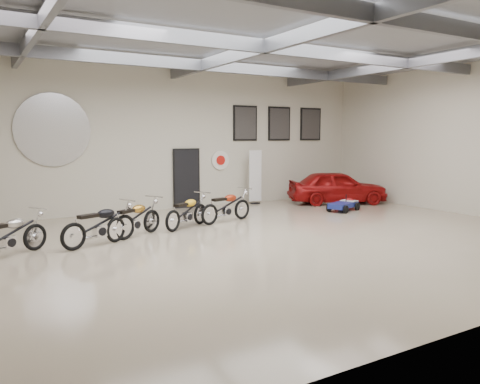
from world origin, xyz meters
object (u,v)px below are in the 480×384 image
banner_stand (255,178)px  motorcycle_red (226,206)px  motorcycle_gold (134,218)px  motorcycle_black (100,224)px  motorcycle_yellow (187,211)px  motorcycle_silver (8,235)px  vintage_car (337,187)px  go_kart (345,202)px

banner_stand → motorcycle_red: bearing=-135.8°
motorcycle_gold → motorcycle_black: bearing=174.1°
motorcycle_black → motorcycle_yellow: (2.68, 0.90, -0.03)m
motorcycle_silver → motorcycle_red: 6.18m
motorcycle_black → motorcycle_red: (4.07, 1.12, -0.02)m
vintage_car → motorcycle_red: bearing=126.8°
go_kart → motorcycle_black: bearing=165.7°
motorcycle_silver → motorcycle_gold: (2.98, 0.59, 0.01)m
motorcycle_gold → motorcycle_red: (3.07, 0.67, 0.00)m
motorcycle_black → banner_stand: bearing=9.5°
go_kart → banner_stand: bearing=101.4°
motorcycle_silver → motorcycle_gold: motorcycle_gold is taller
go_kart → vintage_car: 1.80m
banner_stand → motorcycle_silver: banner_stand is taller
vintage_car → go_kart: bearing=170.8°
go_kart → vintage_car: size_ratio=0.42×
motorcycle_gold → go_kart: bearing=-26.5°
banner_stand → motorcycle_gold: (-5.89, -3.51, -0.50)m
motorcycle_gold → go_kart: (7.76, 0.52, -0.22)m
banner_stand → motorcycle_black: (-6.88, -3.97, -0.48)m
motorcycle_silver → go_kart: (10.73, 1.11, -0.21)m
motorcycle_black → motorcycle_gold: motorcycle_black is taller
motorcycle_yellow → motorcycle_red: bearing=-20.9°
motorcycle_gold → vintage_car: size_ratio=0.52×
motorcycle_yellow → banner_stand: bearing=6.3°
motorcycle_black → go_kart: motorcycle_black is taller
motorcycle_red → go_kart: size_ratio=1.23×
motorcycle_yellow → motorcycle_gold: bearing=165.2°
banner_stand → go_kart: banner_stand is taller
motorcycle_gold → motorcycle_red: motorcycle_red is taller
motorcycle_gold → vintage_car: 8.94m
banner_stand → motorcycle_silver: 9.78m
motorcycle_silver → motorcycle_gold: 3.03m
motorcycle_silver → motorcycle_black: 1.99m
banner_stand → go_kart: size_ratio=1.26×
motorcycle_red → go_kart: motorcycle_red is taller
motorcycle_black → vintage_car: 10.01m
motorcycle_gold → motorcycle_red: size_ratio=0.99×
banner_stand → motorcycle_yellow: size_ratio=1.07×
motorcycle_red → vintage_car: (5.64, 1.34, 0.13)m
motorcycle_silver → banner_stand: bearing=-7.3°
motorcycle_silver → motorcycle_gold: bearing=-20.9°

